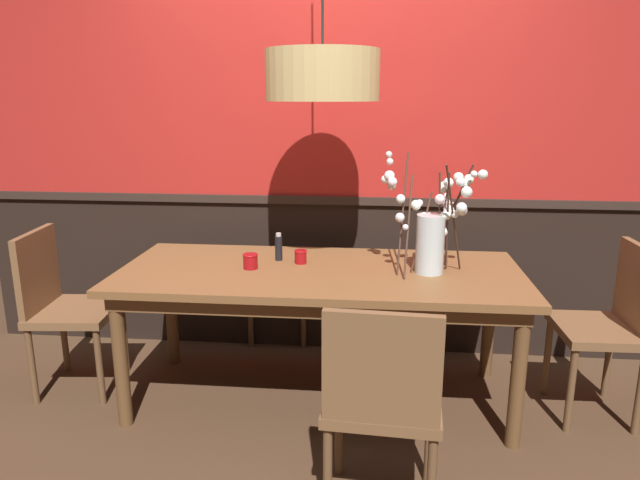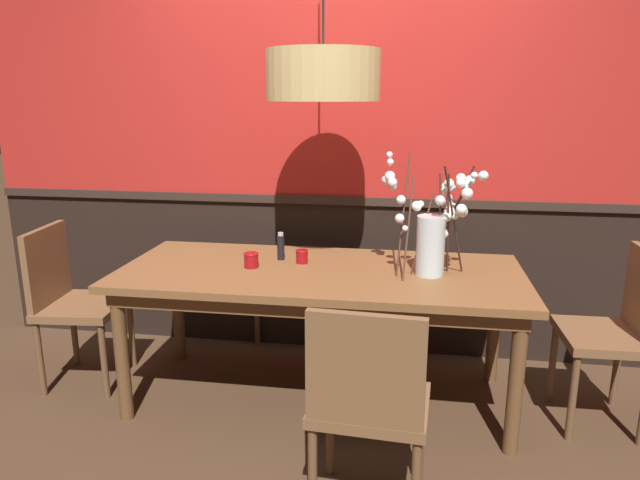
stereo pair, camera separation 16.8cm
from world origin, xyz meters
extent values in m
plane|color=#4C3321|center=(0.00, 0.00, 0.00)|extent=(24.00, 24.00, 0.00)
cube|color=black|center=(0.00, 0.72, 0.48)|extent=(4.54, 0.12, 0.97)
cube|color=#31241E|center=(0.00, 0.71, 0.99)|extent=(4.54, 0.14, 0.05)
cube|color=#B2231E|center=(0.00, 0.72, 1.96)|extent=(4.54, 0.12, 1.97)
cube|color=brown|center=(0.00, 0.00, 0.72)|extent=(2.09, 0.89, 0.04)
cube|color=brown|center=(0.00, 0.00, 0.66)|extent=(1.98, 0.79, 0.08)
cylinder|color=brown|center=(-0.96, -0.36, 0.35)|extent=(0.07, 0.07, 0.70)
cylinder|color=brown|center=(0.96, -0.36, 0.35)|extent=(0.07, 0.07, 0.70)
cylinder|color=brown|center=(-0.96, 0.36, 0.35)|extent=(0.07, 0.07, 0.70)
cylinder|color=brown|center=(0.96, 0.36, 0.35)|extent=(0.07, 0.07, 0.70)
cube|color=brown|center=(1.41, -0.01, 0.47)|extent=(0.40, 0.44, 0.04)
cube|color=brown|center=(1.58, -0.01, 0.70)|extent=(0.04, 0.41, 0.42)
cylinder|color=brown|center=(1.25, -0.20, 0.22)|extent=(0.04, 0.04, 0.45)
cylinder|color=brown|center=(1.24, 0.17, 0.22)|extent=(0.04, 0.04, 0.45)
cylinder|color=brown|center=(1.58, -0.20, 0.22)|extent=(0.04, 0.04, 0.45)
cylinder|color=brown|center=(1.57, 0.18, 0.22)|extent=(0.04, 0.04, 0.45)
cube|color=brown|center=(0.33, -0.81, 0.45)|extent=(0.47, 0.42, 0.04)
cube|color=brown|center=(0.32, -0.98, 0.69)|extent=(0.43, 0.06, 0.42)
cylinder|color=brown|center=(0.15, -0.64, 0.22)|extent=(0.04, 0.04, 0.43)
cylinder|color=brown|center=(0.53, -0.66, 0.22)|extent=(0.04, 0.04, 0.43)
cylinder|color=brown|center=(0.12, -0.96, 0.22)|extent=(0.04, 0.04, 0.43)
cube|color=brown|center=(-0.35, 0.81, 0.47)|extent=(0.43, 0.43, 0.04)
cube|color=brown|center=(-0.36, 0.99, 0.73)|extent=(0.39, 0.05, 0.48)
cylinder|color=brown|center=(-0.17, 0.64, 0.22)|extent=(0.04, 0.04, 0.44)
cylinder|color=brown|center=(-0.52, 0.62, 0.22)|extent=(0.04, 0.04, 0.44)
cylinder|color=brown|center=(-0.19, 0.99, 0.22)|extent=(0.04, 0.04, 0.44)
cylinder|color=brown|center=(-0.54, 0.97, 0.22)|extent=(0.04, 0.04, 0.44)
cube|color=brown|center=(0.36, 0.81, 0.46)|extent=(0.44, 0.46, 0.04)
cube|color=brown|center=(0.38, 1.00, 0.72)|extent=(0.38, 0.07, 0.47)
cylinder|color=brown|center=(0.52, 0.61, 0.22)|extent=(0.04, 0.04, 0.44)
cylinder|color=brown|center=(0.18, 0.64, 0.22)|extent=(0.04, 0.04, 0.44)
cylinder|color=brown|center=(0.55, 0.97, 0.22)|extent=(0.04, 0.04, 0.44)
cylinder|color=brown|center=(0.21, 1.01, 0.22)|extent=(0.04, 0.04, 0.44)
cube|color=brown|center=(-1.36, 0.00, 0.46)|extent=(0.46, 0.48, 0.04)
cube|color=brown|center=(-1.55, -0.02, 0.69)|extent=(0.07, 0.43, 0.43)
cylinder|color=brown|center=(-1.20, 0.21, 0.22)|extent=(0.04, 0.04, 0.43)
cylinder|color=brown|center=(-1.17, -0.18, 0.22)|extent=(0.04, 0.04, 0.43)
cylinder|color=brown|center=(-1.56, 0.18, 0.22)|extent=(0.04, 0.04, 0.43)
cylinder|color=brown|center=(-1.53, -0.21, 0.22)|extent=(0.04, 0.04, 0.43)
cylinder|color=silver|center=(0.56, 0.00, 0.89)|extent=(0.14, 0.14, 0.30)
cylinder|color=silver|center=(0.56, 0.00, 0.78)|extent=(0.13, 0.13, 0.07)
cylinder|color=#472D23|center=(0.42, 0.04, 1.04)|extent=(0.06, 0.22, 0.59)
sphere|color=white|center=(0.36, 0.07, 1.18)|extent=(0.04, 0.04, 0.04)
sphere|color=white|center=(0.34, 0.05, 1.34)|extent=(0.03, 0.03, 0.03)
sphere|color=white|center=(0.33, 0.06, 1.21)|extent=(0.04, 0.04, 0.04)
sphere|color=white|center=(0.35, 0.04, 1.23)|extent=(0.05, 0.05, 0.05)
sphere|color=white|center=(0.35, 0.04, 1.30)|extent=(0.03, 0.03, 0.03)
cylinder|color=#472D23|center=(0.45, -0.01, 0.99)|extent=(0.05, 0.25, 0.49)
sphere|color=white|center=(0.36, 0.01, 1.20)|extent=(0.05, 0.05, 0.05)
sphere|color=white|center=(0.43, -0.04, 0.99)|extent=(0.03, 0.03, 0.03)
sphere|color=white|center=(0.40, -0.03, 1.03)|extent=(0.05, 0.05, 0.05)
sphere|color=white|center=(0.41, 0.03, 1.12)|extent=(0.05, 0.05, 0.05)
cylinder|color=#472D23|center=(0.60, 0.02, 1.00)|extent=(0.04, 0.07, 0.51)
sphere|color=white|center=(0.59, 0.05, 1.00)|extent=(0.03, 0.03, 0.03)
sphere|color=white|center=(0.63, -0.02, 1.21)|extent=(0.05, 0.05, 0.05)
sphere|color=white|center=(0.62, 0.04, 1.17)|extent=(0.04, 0.04, 0.04)
sphere|color=white|center=(0.60, -0.01, 1.13)|extent=(0.05, 0.05, 0.05)
cylinder|color=#472D23|center=(0.61, 0.12, 0.95)|extent=(0.23, 0.10, 0.41)
sphere|color=white|center=(0.65, 0.20, 1.10)|extent=(0.03, 0.03, 0.03)
sphere|color=white|center=(0.66, 0.23, 1.15)|extent=(0.04, 0.04, 0.04)
sphere|color=white|center=(0.57, 0.12, 0.95)|extent=(0.03, 0.03, 0.03)
sphere|color=white|center=(0.64, 0.14, 0.98)|extent=(0.03, 0.03, 0.03)
sphere|color=white|center=(0.65, 0.16, 1.08)|extent=(0.05, 0.05, 0.05)
cylinder|color=#472D23|center=(0.61, 0.04, 0.96)|extent=(0.07, 0.07, 0.43)
sphere|color=white|center=(0.62, 0.07, 1.18)|extent=(0.04, 0.04, 0.04)
sphere|color=white|center=(0.62, 0.01, 0.96)|extent=(0.05, 0.05, 0.05)
sphere|color=white|center=(0.61, 0.02, 0.95)|extent=(0.05, 0.05, 0.05)
sphere|color=white|center=(0.62, 0.07, 1.01)|extent=(0.05, 0.05, 0.05)
cylinder|color=#472D23|center=(0.52, 0.04, 0.95)|extent=(0.11, 0.10, 0.40)
sphere|color=white|center=(0.53, 0.04, 1.03)|extent=(0.04, 0.04, 0.04)
sphere|color=white|center=(0.50, 0.06, 1.09)|extent=(0.04, 0.04, 0.04)
sphere|color=white|center=(0.48, 0.05, 1.08)|extent=(0.05, 0.05, 0.05)
cylinder|color=#472D23|center=(0.66, -0.05, 1.03)|extent=(0.14, 0.27, 0.57)
sphere|color=white|center=(0.74, -0.07, 1.26)|extent=(0.03, 0.03, 0.03)
sphere|color=white|center=(0.72, -0.04, 1.17)|extent=(0.06, 0.06, 0.06)
sphere|color=white|center=(0.79, -0.07, 1.26)|extent=(0.05, 0.05, 0.05)
sphere|color=white|center=(0.69, -0.09, 1.10)|extent=(0.05, 0.05, 0.05)
sphere|color=white|center=(0.67, -0.05, 1.06)|extent=(0.04, 0.04, 0.04)
sphere|color=white|center=(0.70, -0.05, 1.08)|extent=(0.05, 0.05, 0.05)
cylinder|color=#472D23|center=(0.66, 0.09, 1.02)|extent=(0.18, 0.22, 0.56)
sphere|color=white|center=(0.63, 0.07, 1.02)|extent=(0.05, 0.05, 0.05)
sphere|color=white|center=(0.67, 0.10, 1.08)|extent=(0.04, 0.04, 0.04)
sphere|color=white|center=(0.66, 0.10, 1.05)|extent=(0.04, 0.04, 0.04)
sphere|color=white|center=(0.62, 0.06, 1.00)|extent=(0.04, 0.04, 0.04)
sphere|color=white|center=(0.70, 0.14, 1.21)|extent=(0.05, 0.05, 0.05)
cylinder|color=#472D23|center=(0.64, -0.01, 1.01)|extent=(0.04, 0.16, 0.53)
sphere|color=white|center=(0.69, -0.03, 1.21)|extent=(0.04, 0.04, 0.04)
sphere|color=white|center=(0.72, -0.02, 1.20)|extent=(0.04, 0.04, 0.04)
sphere|color=white|center=(0.73, 0.00, 1.22)|extent=(0.05, 0.05, 0.05)
sphere|color=white|center=(0.64, 0.00, 1.07)|extent=(0.05, 0.05, 0.05)
sphere|color=white|center=(0.63, -0.01, 1.05)|extent=(0.05, 0.05, 0.05)
cylinder|color=#9E0F14|center=(-0.12, 0.10, 0.78)|extent=(0.06, 0.06, 0.07)
torus|color=red|center=(-0.12, 0.10, 0.81)|extent=(0.07, 0.07, 0.01)
cylinder|color=silver|center=(-0.12, 0.10, 0.77)|extent=(0.04, 0.04, 0.04)
cylinder|color=#9E0F14|center=(-0.36, -0.02, 0.78)|extent=(0.08, 0.08, 0.08)
torus|color=red|center=(-0.36, -0.02, 0.82)|extent=(0.08, 0.08, 0.01)
cylinder|color=silver|center=(-0.36, -0.02, 0.77)|extent=(0.05, 0.05, 0.04)
cylinder|color=black|center=(-0.24, 0.15, 0.81)|extent=(0.04, 0.04, 0.14)
cylinder|color=beige|center=(-0.24, 0.15, 0.89)|extent=(0.03, 0.03, 0.02)
cylinder|color=tan|center=(0.01, 0.06, 1.72)|extent=(0.56, 0.56, 0.24)
sphere|color=#F9EAB7|center=(0.01, 0.06, 1.68)|extent=(0.14, 0.14, 0.14)
camera|label=1|loc=(0.28, -2.84, 1.62)|focal=32.15mm
camera|label=2|loc=(0.45, -2.82, 1.62)|focal=32.15mm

